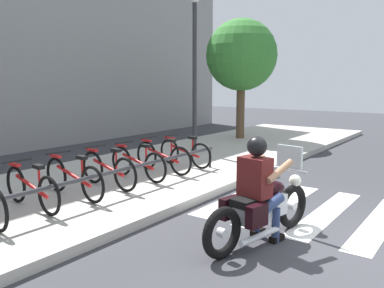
% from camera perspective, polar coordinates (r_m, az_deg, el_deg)
% --- Properties ---
extents(ground_plane, '(48.00, 48.00, 0.00)m').
position_cam_1_polar(ground_plane, '(5.71, 22.52, -13.81)').
color(ground_plane, '#38383D').
extents(sidewalk, '(24.00, 4.40, 0.15)m').
position_cam_1_polar(sidewalk, '(8.26, -13.36, -5.81)').
color(sidewalk, '#B7B2A8').
rests_on(sidewalk, ground).
extents(crosswalk_stripe_2, '(2.80, 0.40, 0.01)m').
position_cam_1_polar(crosswalk_stripe_2, '(6.85, 25.01, -10.12)').
color(crosswalk_stripe_2, white).
rests_on(crosswalk_stripe_2, ground).
extents(crosswalk_stripe_3, '(2.80, 0.40, 0.01)m').
position_cam_1_polar(crosswalk_stripe_3, '(7.03, 18.53, -9.26)').
color(crosswalk_stripe_3, white).
rests_on(crosswalk_stripe_3, ground).
extents(crosswalk_stripe_4, '(2.80, 0.40, 0.01)m').
position_cam_1_polar(crosswalk_stripe_4, '(7.29, 12.47, -8.35)').
color(crosswalk_stripe_4, white).
rests_on(crosswalk_stripe_4, ground).
extents(crosswalk_stripe_5, '(2.80, 0.40, 0.01)m').
position_cam_1_polar(crosswalk_stripe_5, '(7.62, 6.91, -7.43)').
color(crosswalk_stripe_5, white).
rests_on(crosswalk_stripe_5, ground).
extents(motorcycle, '(2.17, 0.79, 1.24)m').
position_cam_1_polar(motorcycle, '(5.51, 9.85, -8.96)').
color(motorcycle, black).
rests_on(motorcycle, ground).
extents(rider, '(0.69, 0.62, 1.44)m').
position_cam_1_polar(rider, '(5.35, 9.43, -5.39)').
color(rider, '#591919').
rests_on(rider, ground).
extents(bicycle_2, '(0.48, 1.64, 0.74)m').
position_cam_1_polar(bicycle_2, '(6.78, -21.85, -5.82)').
color(bicycle_2, black).
rests_on(bicycle_2, sidewalk).
extents(bicycle_3, '(0.48, 1.72, 0.76)m').
position_cam_1_polar(bicycle_3, '(7.22, -16.51, -4.61)').
color(bicycle_3, black).
rests_on(bicycle_3, sidewalk).
extents(bicycle_4, '(0.48, 1.61, 0.77)m').
position_cam_1_polar(bicycle_4, '(7.71, -11.83, -3.55)').
color(bicycle_4, black).
rests_on(bicycle_4, sidewalk).
extents(bicycle_5, '(0.48, 1.64, 0.75)m').
position_cam_1_polar(bicycle_5, '(8.25, -7.74, -2.68)').
color(bicycle_5, black).
rests_on(bicycle_5, sidewalk).
extents(bicycle_6, '(0.48, 1.67, 0.76)m').
position_cam_1_polar(bicycle_6, '(8.83, -4.18, -1.83)').
color(bicycle_6, black).
rests_on(bicycle_6, sidewalk).
extents(bicycle_7, '(0.48, 1.58, 0.73)m').
position_cam_1_polar(bicycle_7, '(9.44, -1.07, -1.18)').
color(bicycle_7, black).
rests_on(bicycle_7, sidewalk).
extents(bike_rack, '(6.16, 0.07, 0.49)m').
position_cam_1_polar(bike_rack, '(7.03, -11.20, -4.10)').
color(bike_rack, '#333338').
rests_on(bike_rack, sidewalk).
extents(street_lamp, '(0.28, 0.28, 4.48)m').
position_cam_1_polar(street_lamp, '(11.18, 0.38, 11.80)').
color(street_lamp, '#2D2D33').
rests_on(street_lamp, ground).
extents(tree_near_rack, '(2.46, 2.46, 4.26)m').
position_cam_1_polar(tree_near_rack, '(14.22, 7.04, 12.36)').
color(tree_near_rack, brown).
rests_on(tree_near_rack, ground).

